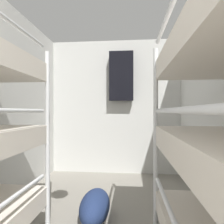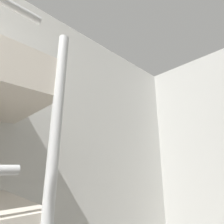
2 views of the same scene
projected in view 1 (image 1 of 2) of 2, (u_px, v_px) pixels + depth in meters
name	position (u px, v px, depth m)	size (l,w,h in m)	color
wall_back	(115.00, 107.00, 3.82)	(2.54, 0.06, 2.52)	silver
duffel_bag	(95.00, 206.00, 2.12)	(0.31, 0.63, 0.31)	navy
hanging_coat	(121.00, 76.00, 3.66)	(0.44, 0.12, 0.90)	black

